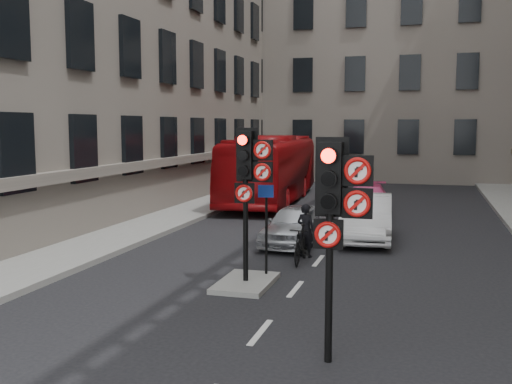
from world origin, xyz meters
The scene contains 13 objects.
ground centered at (0.00, 0.00, 0.00)m, with size 120.00×120.00×0.00m, color black.
pavement_left centered at (-7.20, 12.00, 0.08)m, with size 3.00×50.00×0.16m, color gray.
centre_island centered at (-1.20, 5.00, 0.06)m, with size 1.20×2.00×0.12m, color gray.
building_far centered at (0.00, 38.00, 10.00)m, with size 30.00×14.00×20.00m, color gray.
signal_near centered at (1.49, 0.99, 2.58)m, with size 0.91×0.40×3.58m.
signal_far centered at (-1.11, 4.99, 2.70)m, with size 0.91×0.40×3.58m.
car_silver centered at (-1.11, 10.03, 0.64)m, with size 1.50×3.73×1.27m, color #B6B9BE.
car_white centered at (0.97, 11.46, 0.75)m, with size 1.58×4.52×1.49m, color silver.
car_pink centered at (0.48, 16.75, 0.65)m, with size 1.82×4.47×1.30m, color #D23E78.
bus_red centered at (-4.50, 20.09, 1.63)m, with size 2.73×11.68×3.25m, color maroon.
motorcycle centered at (-0.43, 7.67, 0.51)m, with size 0.48×1.71×1.03m, color black.
motorcyclist centered at (-0.45, 8.41, 0.77)m, with size 0.56×0.37×1.54m, color black.
info_sign centered at (-0.90, 5.73, 1.54)m, with size 0.38×0.15×2.20m.
Camera 1 is at (2.83, -8.15, 3.76)m, focal length 42.00 mm.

